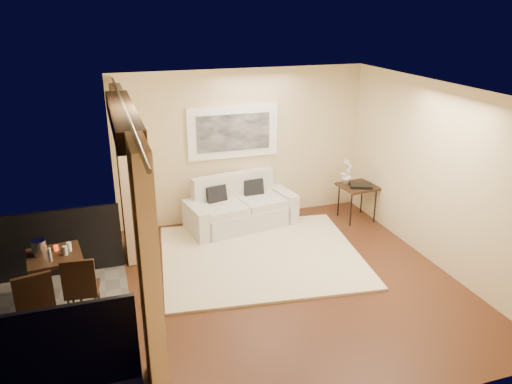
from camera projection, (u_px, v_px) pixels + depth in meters
floor at (293, 282)px, 7.10m from camera, size 5.00×5.00×0.00m
room_shell at (123, 117)px, 5.59m from camera, size 5.00×6.40×5.00m
balcony at (42, 313)px, 6.08m from camera, size 1.81×2.60×1.17m
curtains at (134, 214)px, 6.02m from camera, size 0.16×4.80×2.64m
artwork at (233, 132)px, 8.67m from camera, size 1.62×0.07×0.92m
rug at (261, 256)px, 7.80m from camera, size 3.32×2.98×0.04m
sofa at (240, 209)px, 8.79m from camera, size 2.01×1.13×0.91m
side_table at (358, 188)px, 8.98m from camera, size 0.66×0.66×0.66m
tray at (361, 185)px, 8.87m from camera, size 0.46×0.41×0.05m
orchid at (347, 171)px, 8.92m from camera, size 0.32×0.32×0.51m
bistro_table at (55, 260)px, 6.29m from camera, size 0.72×0.72×0.76m
balcony_chair_far at (81, 286)px, 6.02m from camera, size 0.43×0.43×0.90m
balcony_chair_near at (37, 311)px, 5.48m from camera, size 0.49×0.49×0.95m
ice_bucket at (39, 248)px, 6.23m from camera, size 0.18×0.18×0.20m
candle at (56, 248)px, 6.36m from camera, size 0.06×0.06×0.07m
vase at (50, 255)px, 6.07m from camera, size 0.04×0.04×0.18m
glass_a at (65, 251)px, 6.24m from camera, size 0.06×0.06×0.12m
glass_b at (69, 247)px, 6.34m from camera, size 0.06×0.06×0.12m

